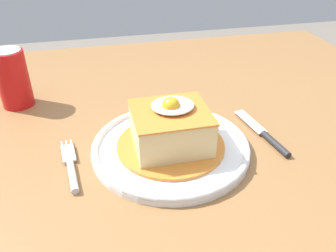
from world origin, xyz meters
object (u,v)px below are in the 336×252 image
at_px(main_plate, 171,147).
at_px(knife, 268,137).
at_px(soda_can, 13,79).
at_px(fork, 71,168).

bearing_deg(main_plate, knife, -2.32).
bearing_deg(soda_can, knife, -28.24).
bearing_deg(knife, soda_can, 151.76).
bearing_deg(main_plate, fork, -174.27).
bearing_deg(knife, fork, -178.42).
xyz_separation_m(fork, knife, (0.35, 0.01, 0.00)).
height_order(main_plate, soda_can, soda_can).
height_order(knife, soda_can, soda_can).
distance_m(fork, knife, 0.35).
distance_m(main_plate, knife, 0.18).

